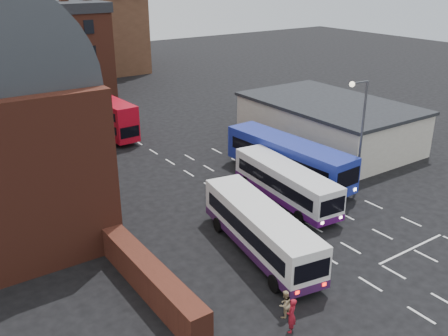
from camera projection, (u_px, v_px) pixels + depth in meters
ground at (318, 252)px, 30.25m from camera, size 180.00×180.00×0.00m
forecourt_wall at (151, 280)px, 26.04m from camera, size 1.20×10.00×1.80m
cream_building at (328, 123)px, 48.04m from camera, size 10.40×16.40×4.25m
brick_terrace at (13, 62)px, 60.05m from camera, size 22.00×10.00×11.00m
castle_keep at (59, 33)px, 81.45m from camera, size 22.00×22.00×12.00m
bus_white_outbound at (260, 227)px, 29.62m from camera, size 4.16×10.92×2.91m
bus_white_inbound at (285, 181)px, 36.20m from camera, size 3.21×10.29×2.76m
bus_blue at (288, 157)px, 40.02m from camera, size 3.60×12.16×3.28m
bus_red_double at (107, 116)px, 50.50m from camera, size 2.80×9.82×3.89m
street_lamp at (360, 127)px, 36.20m from camera, size 1.79×0.39×8.75m
pedestrian_red at (291, 315)px, 23.38m from camera, size 0.77×0.74×1.78m
pedestrian_beige at (285, 304)px, 24.40m from camera, size 0.79×0.65×1.48m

